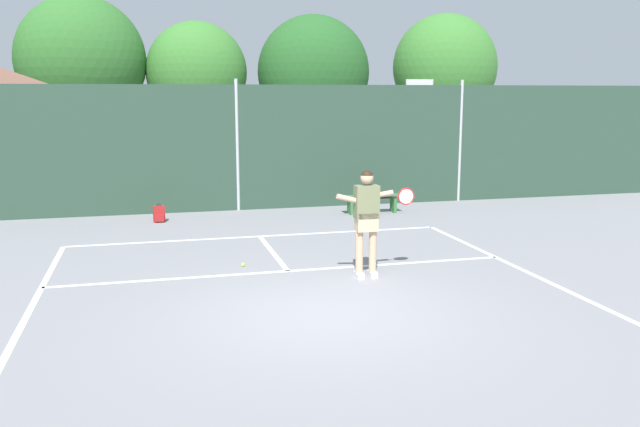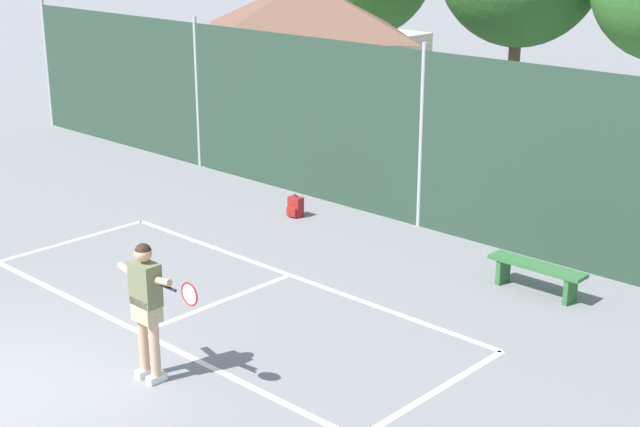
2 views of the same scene
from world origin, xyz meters
The scene contains 9 objects.
ground_plane centered at (0.00, 0.00, 0.00)m, with size 120.00×120.00×0.00m, color gray.
court_markings centered at (0.00, 0.65, 0.00)m, with size 8.30×11.10×0.01m.
chainlink_fence centered at (0.00, 9.00, 1.68)m, with size 26.09×0.09×3.50m.
basketball_hoop centered at (6.00, 10.96, 2.31)m, with size 0.90×0.67×3.55m.
treeline_backdrop centered at (-0.54, 19.86, 4.19)m, with size 26.75×4.59×6.94m.
tennis_player centered at (1.23, 1.75, 1.11)m, with size 1.44×0.26×1.85m.
tennis_ball centered at (-0.73, 3.01, 0.03)m, with size 0.07×0.07×0.07m, color #CCE033.
backpack_red centered at (-2.12, 7.78, 0.19)m, with size 0.29×0.25×0.46m.
courtside_bench centered at (3.35, 7.63, 0.36)m, with size 1.60×0.36×0.48m.
Camera 1 is at (-2.33, -8.80, 3.13)m, focal length 37.43 mm.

